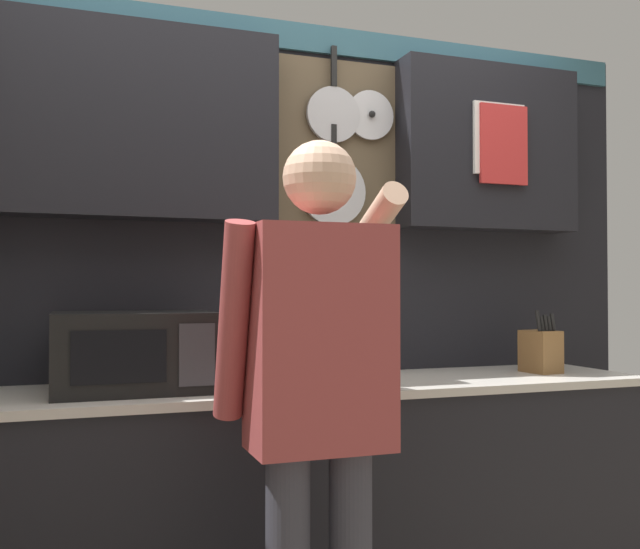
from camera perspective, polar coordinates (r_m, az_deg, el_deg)
name	(u,v)px	position (r m, az deg, el deg)	size (l,w,h in m)	color
base_cabinet_counter	(327,508)	(2.73, 0.52, -18.18)	(2.49, 0.59, 0.91)	black
back_wall_unit	(302,232)	(2.86, -1.42, 3.45)	(3.06, 0.23, 2.33)	black
microwave	(133,352)	(2.47, -14.71, -5.99)	(0.52, 0.37, 0.26)	black
knife_block	(541,351)	(3.07, 17.24, -5.84)	(0.12, 0.16, 0.26)	brown
utensil_crock	(316,358)	(2.61, -0.30, -6.66)	(0.11, 0.11, 0.34)	white
person	(318,385)	(1.97, -0.14, -8.85)	(0.54, 0.61, 1.66)	#383842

